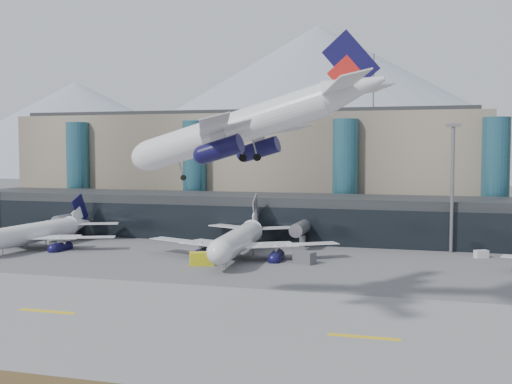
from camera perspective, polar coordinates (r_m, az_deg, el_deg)
ground at (r=91.50m, az=-2.03°, el=-9.20°), size 900.00×900.00×0.00m
runway_strip at (r=77.82m, az=-5.54°, el=-11.55°), size 400.00×40.00×0.04m
runway_markings at (r=77.81m, az=-5.54°, el=-11.53°), size 128.00×1.00×0.02m
concourse at (r=145.94m, az=5.04°, el=-2.32°), size 170.00×27.00×10.00m
terminal_main at (r=182.56m, az=-0.69°, el=2.23°), size 130.00×30.00×31.00m
teal_towers at (r=164.49m, az=1.03°, el=1.55°), size 116.40×19.40×46.00m
mountain_ridge at (r=465.50m, az=14.75°, el=6.84°), size 910.00×400.00×110.00m
lightmast_mid at (r=132.84m, az=17.06°, el=1.00°), size 3.00×1.20×25.60m
hero_jet at (r=76.04m, az=0.24°, el=6.88°), size 33.86×34.43×11.11m
jet_parked_left at (r=143.14m, az=-18.32°, el=-2.85°), size 36.17×35.58×11.68m
jet_parked_mid at (r=123.89m, az=-1.23°, el=-3.51°), size 39.00×38.50×12.60m
veh_a at (r=137.71m, az=-17.17°, el=-4.56°), size 3.59×2.74×1.79m
veh_b at (r=133.35m, az=-2.46°, el=-4.73°), size 2.44×3.01×1.51m
veh_c at (r=116.43m, az=4.32°, el=-5.84°), size 4.36×3.41×2.15m
veh_d at (r=129.45m, az=19.39°, el=-5.22°), size 2.88×2.46×1.45m
veh_h at (r=114.91m, az=-4.85°, el=-5.92°), size 4.76×3.81×2.33m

